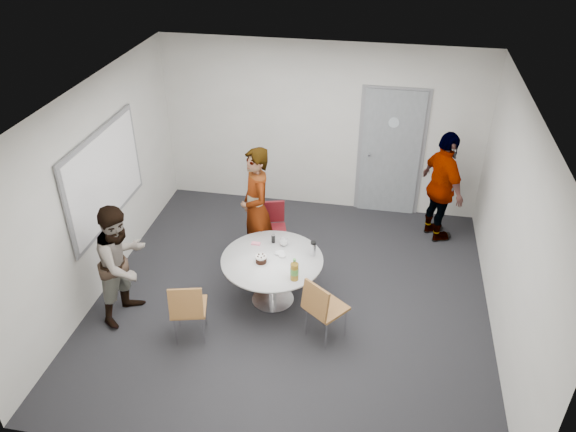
% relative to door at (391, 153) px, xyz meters
% --- Properties ---
extents(floor, '(5.00, 5.00, 0.00)m').
position_rel_door_xyz_m(floor, '(-1.10, -2.48, -1.03)').
color(floor, black).
rests_on(floor, ground).
extents(ceiling, '(5.00, 5.00, 0.00)m').
position_rel_door_xyz_m(ceiling, '(-1.10, -2.48, 1.67)').
color(ceiling, silver).
rests_on(ceiling, wall_back).
extents(wall_back, '(5.00, 0.00, 5.00)m').
position_rel_door_xyz_m(wall_back, '(-1.10, 0.02, 0.32)').
color(wall_back, beige).
rests_on(wall_back, floor).
extents(wall_left, '(0.00, 5.00, 5.00)m').
position_rel_door_xyz_m(wall_left, '(-3.60, -2.48, 0.32)').
color(wall_left, beige).
rests_on(wall_left, floor).
extents(wall_right, '(0.00, 5.00, 5.00)m').
position_rel_door_xyz_m(wall_right, '(1.40, -2.48, 0.32)').
color(wall_right, beige).
rests_on(wall_right, floor).
extents(wall_front, '(5.00, 0.00, 5.00)m').
position_rel_door_xyz_m(wall_front, '(-1.10, -4.98, 0.32)').
color(wall_front, beige).
rests_on(wall_front, floor).
extents(door, '(1.02, 0.17, 2.12)m').
position_rel_door_xyz_m(door, '(0.00, 0.00, 0.00)').
color(door, slate).
rests_on(door, wall_back).
extents(whiteboard, '(0.04, 1.90, 1.25)m').
position_rel_door_xyz_m(whiteboard, '(-3.56, -2.28, 0.42)').
color(whiteboard, gray).
rests_on(whiteboard, wall_left).
extents(table, '(1.27, 1.27, 0.96)m').
position_rel_door_xyz_m(table, '(-1.32, -2.57, -0.45)').
color(table, silver).
rests_on(table, floor).
extents(chair_near_left, '(0.49, 0.52, 0.84)m').
position_rel_door_xyz_m(chair_near_left, '(-2.14, -3.44, -0.52)').
color(chair_near_left, brown).
rests_on(chair_near_left, floor).
extents(chair_near_right, '(0.58, 0.59, 0.85)m').
position_rel_door_xyz_m(chair_near_right, '(-0.63, -3.14, -0.51)').
color(chair_near_right, brown).
rests_on(chair_near_right, floor).
extents(chair_far, '(0.48, 0.50, 0.81)m').
position_rel_door_xyz_m(chair_far, '(-1.57, -1.50, -0.54)').
color(chair_far, maroon).
rests_on(chair_far, floor).
extents(person_main, '(0.68, 0.76, 1.75)m').
position_rel_door_xyz_m(person_main, '(-1.73, -1.76, -0.15)').
color(person_main, '#A5C6EA').
rests_on(person_main, floor).
extents(person_left, '(0.77, 0.89, 1.55)m').
position_rel_door_xyz_m(person_left, '(-3.05, -3.12, -0.25)').
color(person_left, white).
rests_on(person_left, floor).
extents(person_right, '(0.83, 1.08, 1.71)m').
position_rel_door_xyz_m(person_right, '(0.78, -0.65, -0.17)').
color(person_right, black).
rests_on(person_right, floor).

